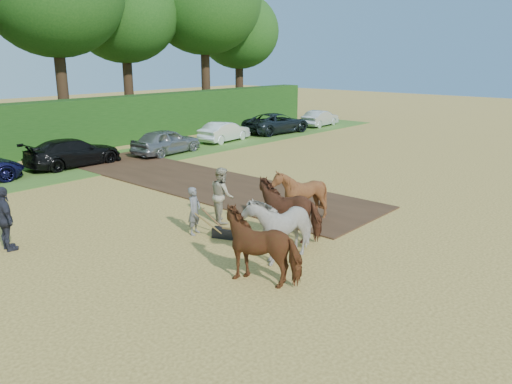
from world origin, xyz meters
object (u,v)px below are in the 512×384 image
(plough_team, at_px, (282,216))
(parked_cars, at_px, (120,147))
(spectator_near, at_px, (222,195))
(spectator_far, at_px, (5,219))

(plough_team, relative_size, parked_cars, 0.15)
(spectator_near, bearing_deg, plough_team, -155.57)
(spectator_far, height_order, parked_cars, spectator_far)
(plough_team, height_order, parked_cars, plough_team)
(spectator_near, height_order, spectator_far, spectator_far)
(spectator_far, relative_size, parked_cars, 0.05)
(spectator_far, xyz_separation_m, parked_cars, (9.72, 8.86, -0.25))
(spectator_far, relative_size, plough_team, 0.31)
(parked_cars, bearing_deg, plough_team, -105.86)
(spectator_near, xyz_separation_m, spectator_far, (-5.98, 2.82, 0.01))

